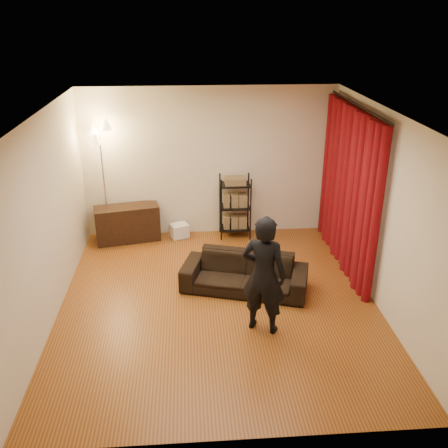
{
  "coord_description": "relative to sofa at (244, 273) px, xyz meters",
  "views": [
    {
      "loc": [
        -0.38,
        -6.13,
        3.9
      ],
      "look_at": [
        0.1,
        0.3,
        1.1
      ],
      "focal_mm": 40.0,
      "sensor_mm": 36.0,
      "label": 1
    }
  ],
  "objects": [
    {
      "name": "wire_shelf",
      "position": [
        0.04,
        1.94,
        0.31
      ],
      "size": [
        0.62,
        0.53,
        1.16
      ],
      "primitive_type": null,
      "rotation": [
        0.0,
        0.0,
        0.36
      ],
      "color": "black",
      "rests_on": "ground"
    },
    {
      "name": "floor",
      "position": [
        -0.41,
        -0.34,
        -0.27
      ],
      "size": [
        5.0,
        5.0,
        0.0
      ],
      "primitive_type": "plane",
      "color": "brown",
      "rests_on": "ground"
    },
    {
      "name": "media_cabinet",
      "position": [
        -1.91,
        1.89,
        0.06
      ],
      "size": [
        1.19,
        0.65,
        0.66
      ],
      "primitive_type": "cube",
      "rotation": [
        0.0,
        0.0,
        0.21
      ],
      "color": "black",
      "rests_on": "ground"
    },
    {
      "name": "person",
      "position": [
        0.12,
        -1.01,
        0.53
      ],
      "size": [
        0.7,
        0.6,
        1.61
      ],
      "primitive_type": "imported",
      "rotation": [
        0.0,
        0.0,
        2.69
      ],
      "color": "black",
      "rests_on": "ground"
    },
    {
      "name": "wall_left",
      "position": [
        -2.66,
        -0.34,
        1.08
      ],
      "size": [
        0.0,
        5.0,
        5.0
      ],
      "primitive_type": "plane",
      "rotation": [
        1.57,
        0.0,
        1.57
      ],
      "color": "beige",
      "rests_on": "ground"
    },
    {
      "name": "ceiling",
      "position": [
        -0.41,
        -0.34,
        2.43
      ],
      "size": [
        5.0,
        5.0,
        0.0
      ],
      "primitive_type": "plane",
      "rotation": [
        3.14,
        0.0,
        0.0
      ],
      "color": "white",
      "rests_on": "ground"
    },
    {
      "name": "sofa",
      "position": [
        0.0,
        0.0,
        0.0
      ],
      "size": [
        1.97,
        1.21,
        0.54
      ],
      "primitive_type": "imported",
      "rotation": [
        0.0,
        0.0,
        -0.29
      ],
      "color": "black",
      "rests_on": "ground"
    },
    {
      "name": "curtain",
      "position": [
        1.72,
        0.79,
        1.01
      ],
      "size": [
        0.22,
        2.65,
        2.55
      ],
      "primitive_type": null,
      "color": "maroon",
      "rests_on": "ground"
    },
    {
      "name": "storage_boxes",
      "position": [
        -0.99,
        1.93,
        -0.14
      ],
      "size": [
        0.38,
        0.35,
        0.26
      ],
      "primitive_type": null,
      "rotation": [
        0.0,
        0.0,
        0.4
      ],
      "color": "silver",
      "rests_on": "ground"
    },
    {
      "name": "curtain_rod",
      "position": [
        1.74,
        0.79,
        2.31
      ],
      "size": [
        0.04,
        2.65,
        0.04
      ],
      "primitive_type": "cylinder",
      "rotation": [
        1.57,
        0.0,
        0.0
      ],
      "color": "black",
      "rests_on": "wall_right"
    },
    {
      "name": "wall_back",
      "position": [
        -0.41,
        2.16,
        1.08
      ],
      "size": [
        5.0,
        0.0,
        5.0
      ],
      "primitive_type": "plane",
      "rotation": [
        1.57,
        0.0,
        0.0
      ],
      "color": "beige",
      "rests_on": "ground"
    },
    {
      "name": "floor_lamp",
      "position": [
        -2.25,
        1.86,
        0.81
      ],
      "size": [
        0.44,
        0.44,
        2.16
      ],
      "primitive_type": null,
      "rotation": [
        0.0,
        0.0,
        -0.16
      ],
      "color": "silver",
      "rests_on": "ground"
    },
    {
      "name": "wall_front",
      "position": [
        -0.41,
        -2.84,
        1.08
      ],
      "size": [
        5.0,
        0.0,
        5.0
      ],
      "primitive_type": "plane",
      "rotation": [
        -1.57,
        0.0,
        0.0
      ],
      "color": "beige",
      "rests_on": "ground"
    },
    {
      "name": "wall_right",
      "position": [
        1.84,
        -0.34,
        1.08
      ],
      "size": [
        0.0,
        5.0,
        5.0
      ],
      "primitive_type": "plane",
      "rotation": [
        1.57,
        0.0,
        -1.57
      ],
      "color": "beige",
      "rests_on": "ground"
    }
  ]
}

